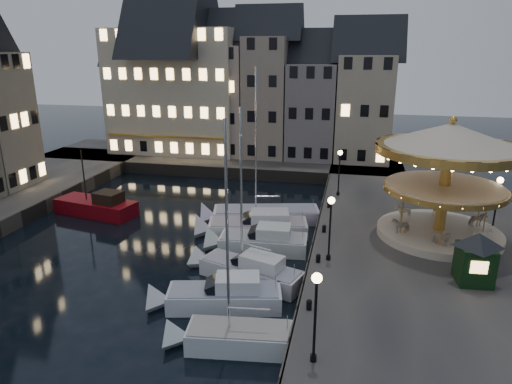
% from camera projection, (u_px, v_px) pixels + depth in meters
% --- Properties ---
extents(ground, '(160.00, 160.00, 0.00)m').
position_uv_depth(ground, '(215.00, 274.00, 29.72)').
color(ground, black).
rests_on(ground, ground).
extents(quay_east, '(16.00, 56.00, 1.30)m').
position_uv_depth(quay_east, '(429.00, 246.00, 32.28)').
color(quay_east, '#474442').
rests_on(quay_east, ground).
extents(quay_north, '(44.00, 12.00, 1.30)m').
position_uv_depth(quay_north, '(220.00, 160.00, 57.23)').
color(quay_north, '#474442').
rests_on(quay_north, ground).
extents(quaywall_e, '(0.15, 44.00, 1.30)m').
position_uv_depth(quaywall_e, '(316.00, 237.00, 33.90)').
color(quaywall_e, '#47423A').
rests_on(quaywall_e, ground).
extents(quaywall_n, '(48.00, 0.15, 1.30)m').
position_uv_depth(quaywall_n, '(222.00, 173.00, 51.24)').
color(quaywall_n, '#47423A').
rests_on(quaywall_n, ground).
extents(streetlamp_a, '(0.44, 0.44, 4.17)m').
position_uv_depth(streetlamp_a, '(316.00, 305.00, 18.67)').
color(streetlamp_a, black).
rests_on(streetlamp_a, quay_east).
extents(streetlamp_b, '(0.44, 0.44, 4.17)m').
position_uv_depth(streetlamp_b, '(330.00, 219.00, 27.98)').
color(streetlamp_b, black).
rests_on(streetlamp_b, quay_east).
extents(streetlamp_c, '(0.44, 0.44, 4.17)m').
position_uv_depth(streetlamp_c, '(339.00, 166.00, 40.56)').
color(streetlamp_c, black).
rests_on(streetlamp_c, quay_east).
extents(streetlamp_d, '(0.44, 0.44, 4.17)m').
position_uv_depth(streetlamp_d, '(498.00, 197.00, 32.22)').
color(streetlamp_d, black).
rests_on(streetlamp_d, quay_east).
extents(bollard_a, '(0.30, 0.30, 0.57)m').
position_uv_depth(bollard_a, '(309.00, 304.00, 23.25)').
color(bollard_a, black).
rests_on(bollard_a, quay_east).
extents(bollard_b, '(0.30, 0.30, 0.57)m').
position_uv_depth(bollard_b, '(318.00, 258.00, 28.37)').
color(bollard_b, black).
rests_on(bollard_b, quay_east).
extents(bollard_c, '(0.30, 0.30, 0.57)m').
position_uv_depth(bollard_c, '(324.00, 228.00, 33.03)').
color(bollard_c, black).
rests_on(bollard_c, quay_east).
extents(bollard_d, '(0.30, 0.30, 0.57)m').
position_uv_depth(bollard_d, '(329.00, 204.00, 38.15)').
color(bollard_d, black).
rests_on(bollard_d, quay_east).
extents(townhouse_na, '(5.50, 8.00, 12.80)m').
position_uv_depth(townhouse_na, '(138.00, 99.00, 59.27)').
color(townhouse_na, '#B1A88F').
rests_on(townhouse_na, quay_north).
extents(townhouse_nb, '(6.16, 8.00, 13.80)m').
position_uv_depth(townhouse_nb, '(177.00, 96.00, 58.01)').
color(townhouse_nb, gray).
rests_on(townhouse_nb, quay_north).
extents(townhouse_nc, '(6.82, 8.00, 14.80)m').
position_uv_depth(townhouse_nc, '(223.00, 92.00, 56.64)').
color(townhouse_nc, tan).
rests_on(townhouse_nc, quay_north).
extents(townhouse_nd, '(5.50, 8.00, 15.80)m').
position_uv_depth(townhouse_nd, '(268.00, 89.00, 55.32)').
color(townhouse_nd, gray).
rests_on(townhouse_nd, quay_north).
extents(townhouse_ne, '(6.16, 8.00, 12.80)m').
position_uv_depth(townhouse_ne, '(313.00, 103.00, 54.67)').
color(townhouse_ne, slate).
rests_on(townhouse_ne, quay_north).
extents(townhouse_nf, '(6.82, 8.00, 13.80)m').
position_uv_depth(townhouse_nf, '(365.00, 100.00, 53.30)').
color(townhouse_nf, tan).
rests_on(townhouse_nf, quay_north).
extents(hotel_corner, '(17.60, 9.00, 16.80)m').
position_uv_depth(hotel_corner, '(177.00, 83.00, 57.55)').
color(hotel_corner, beige).
rests_on(hotel_corner, quay_north).
extents(motorboat_a, '(6.24, 2.62, 10.25)m').
position_uv_depth(motorboat_a, '(228.00, 338.00, 22.29)').
color(motorboat_a, silver).
rests_on(motorboat_a, ground).
extents(motorboat_b, '(7.49, 3.58, 2.15)m').
position_uv_depth(motorboat_b, '(217.00, 297.00, 25.74)').
color(motorboat_b, silver).
rests_on(motorboat_b, ground).
extents(motorboat_c, '(7.67, 4.21, 10.29)m').
position_uv_depth(motorboat_c, '(245.00, 270.00, 28.81)').
color(motorboat_c, silver).
rests_on(motorboat_c, ground).
extents(motorboat_d, '(7.36, 2.83, 2.15)m').
position_uv_depth(motorboat_d, '(258.00, 242.00, 33.03)').
color(motorboat_d, silver).
rests_on(motorboat_d, ground).
extents(motorboat_e, '(8.78, 4.15, 2.15)m').
position_uv_depth(motorboat_e, '(253.00, 227.00, 35.81)').
color(motorboat_e, silver).
rests_on(motorboat_e, ground).
extents(motorboat_f, '(9.93, 4.73, 13.19)m').
position_uv_depth(motorboat_f, '(259.00, 215.00, 38.62)').
color(motorboat_f, silver).
rests_on(motorboat_f, ground).
extents(red_fishing_boat, '(7.70, 3.89, 5.90)m').
position_uv_depth(red_fishing_boat, '(98.00, 207.00, 40.13)').
color(red_fishing_boat, maroon).
rests_on(red_fishing_boat, ground).
extents(carousel, '(9.75, 9.75, 8.53)m').
position_uv_depth(carousel, '(448.00, 159.00, 30.67)').
color(carousel, beige).
rests_on(carousel, quay_east).
extents(ticket_kiosk, '(2.93, 2.93, 3.43)m').
position_uv_depth(ticket_kiosk, '(477.00, 249.00, 25.45)').
color(ticket_kiosk, black).
rests_on(ticket_kiosk, quay_east).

